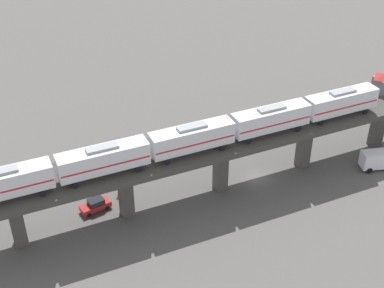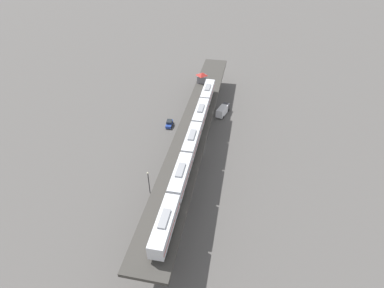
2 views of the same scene
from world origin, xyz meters
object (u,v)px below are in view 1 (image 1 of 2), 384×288
at_px(subway_train, 192,138).
at_px(street_lamp, 118,161).
at_px(street_car_red, 96,205).
at_px(delivery_truck, 382,159).
at_px(street_car_blue, 275,129).
at_px(signal_hut, 384,82).

distance_m(subway_train, street_lamp, 14.22).
height_order(street_car_red, delivery_truck, delivery_truck).
bearing_deg(street_car_blue, street_lamp, 83.56).
height_order(delivery_truck, street_lamp, street_lamp).
relative_size(subway_train, signal_hut, 16.20).
relative_size(street_car_blue, street_car_red, 1.03).
bearing_deg(signal_hut, street_car_blue, 51.38).
bearing_deg(street_lamp, signal_hut, -108.19).
bearing_deg(signal_hut, subway_train, 84.15).
bearing_deg(street_car_red, street_lamp, -59.21).
distance_m(subway_train, delivery_truck, 33.35).
relative_size(signal_hut, street_car_blue, 0.83).
relative_size(street_car_red, delivery_truck, 0.60).
height_order(street_car_blue, delivery_truck, delivery_truck).
bearing_deg(street_lamp, street_car_red, 120.79).
relative_size(subway_train, street_car_red, 13.83).
bearing_deg(delivery_truck, street_car_red, 67.27).
distance_m(street_car_blue, street_lamp, 30.09).
relative_size(street_car_red, street_lamp, 0.64).
bearing_deg(street_car_blue, street_car_red, 90.41).
height_order(subway_train, street_car_red, subway_train).
distance_m(signal_hut, delivery_truck, 13.40).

